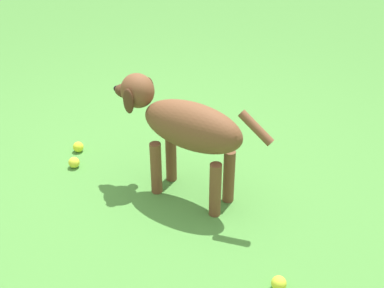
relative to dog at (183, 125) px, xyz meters
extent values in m
plane|color=#478438|center=(0.13, 0.09, -0.42)|extent=(14.00, 14.00, 0.00)
ellipsoid|color=brown|center=(-0.05, -0.02, 0.01)|extent=(0.61, 0.39, 0.25)
cylinder|color=brown|center=(0.10, 0.11, -0.27)|extent=(0.06, 0.06, 0.31)
cylinder|color=brown|center=(0.15, -0.03, -0.27)|extent=(0.06, 0.06, 0.31)
cylinder|color=brown|center=(-0.25, -0.01, -0.27)|extent=(0.06, 0.06, 0.31)
cylinder|color=brown|center=(-0.20, -0.15, -0.27)|extent=(0.06, 0.06, 0.31)
ellipsoid|color=brown|center=(0.27, 0.09, 0.12)|extent=(0.23, 0.22, 0.19)
ellipsoid|color=#472B19|center=(0.35, 0.12, 0.10)|extent=(0.15, 0.12, 0.07)
sphere|color=black|center=(0.41, 0.14, 0.10)|extent=(0.03, 0.03, 0.03)
ellipsoid|color=#472B19|center=(0.23, 0.17, 0.10)|extent=(0.07, 0.05, 0.14)
ellipsoid|color=#472B19|center=(0.29, 0.01, 0.10)|extent=(0.07, 0.05, 0.14)
cylinder|color=brown|center=(-0.38, -0.13, 0.10)|extent=(0.19, 0.10, 0.15)
sphere|color=yellow|center=(0.75, 0.25, -0.39)|extent=(0.07, 0.07, 0.07)
sphere|color=#C8D732|center=(-0.81, 0.11, -0.39)|extent=(0.07, 0.07, 0.07)
sphere|color=#CED336|center=(0.61, 0.36, -0.39)|extent=(0.07, 0.07, 0.07)
camera|label=1|loc=(-1.76, 1.34, 1.20)|focal=46.16mm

